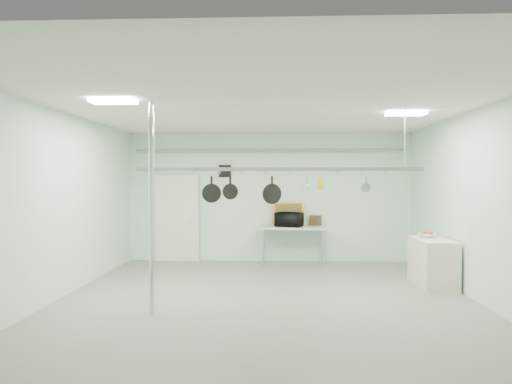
{
  "coord_description": "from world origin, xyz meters",
  "views": [
    {
      "loc": [
        0.15,
        -7.36,
        2.0
      ],
      "look_at": [
        -0.2,
        1.0,
        1.8
      ],
      "focal_mm": 32.0,
      "sensor_mm": 36.0,
      "label": 1
    }
  ],
  "objects_px": {
    "side_cabinet": "(433,263)",
    "skillet_mid": "(230,187)",
    "skillet_right": "(272,190)",
    "fruit_bowl": "(427,235)",
    "microwave": "(289,219)",
    "pot_rack": "(278,167)",
    "prep_table": "(294,230)",
    "coffee_canister": "(297,222)",
    "skillet_left": "(212,189)",
    "chrome_pole": "(152,208)"
  },
  "relations": [
    {
      "from": "chrome_pole",
      "to": "side_cabinet",
      "type": "distance_m",
      "value": 5.37
    },
    {
      "from": "prep_table",
      "to": "skillet_right",
      "type": "bearing_deg",
      "value": -98.58
    },
    {
      "from": "skillet_mid",
      "to": "skillet_right",
      "type": "height_order",
      "value": "same"
    },
    {
      "from": "side_cabinet",
      "to": "skillet_right",
      "type": "bearing_deg",
      "value": -160.16
    },
    {
      "from": "pot_rack",
      "to": "skillet_left",
      "type": "xyz_separation_m",
      "value": [
        -1.12,
        0.0,
        -0.36
      ]
    },
    {
      "from": "pot_rack",
      "to": "microwave",
      "type": "bearing_deg",
      "value": 84.92
    },
    {
      "from": "prep_table",
      "to": "coffee_canister",
      "type": "height_order",
      "value": "coffee_canister"
    },
    {
      "from": "fruit_bowl",
      "to": "microwave",
      "type": "bearing_deg",
      "value": 143.0
    },
    {
      "from": "pot_rack",
      "to": "fruit_bowl",
      "type": "xyz_separation_m",
      "value": [
        2.92,
        1.34,
        -1.29
      ]
    },
    {
      "from": "skillet_right",
      "to": "prep_table",
      "type": "bearing_deg",
      "value": 57.57
    },
    {
      "from": "coffee_canister",
      "to": "skillet_mid",
      "type": "height_order",
      "value": "skillet_mid"
    },
    {
      "from": "pot_rack",
      "to": "skillet_mid",
      "type": "distance_m",
      "value": 0.87
    },
    {
      "from": "coffee_canister",
      "to": "skillet_right",
      "type": "bearing_deg",
      "value": -99.99
    },
    {
      "from": "microwave",
      "to": "coffee_canister",
      "type": "relative_size",
      "value": 2.84
    },
    {
      "from": "side_cabinet",
      "to": "coffee_canister",
      "type": "relative_size",
      "value": 5.56
    },
    {
      "from": "prep_table",
      "to": "coffee_canister",
      "type": "bearing_deg",
      "value": 2.7
    },
    {
      "from": "pot_rack",
      "to": "skillet_right",
      "type": "height_order",
      "value": "pot_rack"
    },
    {
      "from": "pot_rack",
      "to": "skillet_right",
      "type": "distance_m",
      "value": 0.4
    },
    {
      "from": "pot_rack",
      "to": "microwave",
      "type": "height_order",
      "value": "pot_rack"
    },
    {
      "from": "prep_table",
      "to": "microwave",
      "type": "xyz_separation_m",
      "value": [
        -0.11,
        0.01,
        0.24
      ]
    },
    {
      "from": "coffee_canister",
      "to": "fruit_bowl",
      "type": "height_order",
      "value": "coffee_canister"
    },
    {
      "from": "fruit_bowl",
      "to": "prep_table",
      "type": "bearing_deg",
      "value": 142.07
    },
    {
      "from": "chrome_pole",
      "to": "coffee_canister",
      "type": "bearing_deg",
      "value": 60.44
    },
    {
      "from": "pot_rack",
      "to": "skillet_mid",
      "type": "relative_size",
      "value": 12.83
    },
    {
      "from": "skillet_mid",
      "to": "prep_table",
      "type": "bearing_deg",
      "value": 78.31
    },
    {
      "from": "side_cabinet",
      "to": "microwave",
      "type": "xyz_separation_m",
      "value": [
        -2.66,
        2.21,
        0.62
      ]
    },
    {
      "from": "skillet_mid",
      "to": "pot_rack",
      "type": "bearing_deg",
      "value": 8.33
    },
    {
      "from": "pot_rack",
      "to": "microwave",
      "type": "relative_size",
      "value": 7.82
    },
    {
      "from": "side_cabinet",
      "to": "pot_rack",
      "type": "relative_size",
      "value": 0.25
    },
    {
      "from": "side_cabinet",
      "to": "skillet_left",
      "type": "distance_m",
      "value": 4.45
    },
    {
      "from": "coffee_canister",
      "to": "skillet_left",
      "type": "height_order",
      "value": "skillet_left"
    },
    {
      "from": "microwave",
      "to": "fruit_bowl",
      "type": "bearing_deg",
      "value": 164.56
    },
    {
      "from": "coffee_canister",
      "to": "side_cabinet",
      "type": "bearing_deg",
      "value": -41.79
    },
    {
      "from": "pot_rack",
      "to": "skillet_right",
      "type": "bearing_deg",
      "value": 180.0
    },
    {
      "from": "fruit_bowl",
      "to": "skillet_left",
      "type": "height_order",
      "value": "skillet_left"
    },
    {
      "from": "skillet_right",
      "to": "microwave",
      "type": "bearing_deg",
      "value": 59.39
    },
    {
      "from": "side_cabinet",
      "to": "skillet_mid",
      "type": "distance_m",
      "value": 4.17
    },
    {
      "from": "prep_table",
      "to": "side_cabinet",
      "type": "relative_size",
      "value": 1.33
    },
    {
      "from": "chrome_pole",
      "to": "skillet_right",
      "type": "relative_size",
      "value": 6.71
    },
    {
      "from": "side_cabinet",
      "to": "fruit_bowl",
      "type": "xyz_separation_m",
      "value": [
        -0.03,
        0.24,
        0.49
      ]
    },
    {
      "from": "coffee_canister",
      "to": "fruit_bowl",
      "type": "xyz_separation_m",
      "value": [
        2.44,
        -1.97,
        -0.07
      ]
    },
    {
      "from": "side_cabinet",
      "to": "skillet_right",
      "type": "relative_size",
      "value": 2.52
    },
    {
      "from": "prep_table",
      "to": "side_cabinet",
      "type": "distance_m",
      "value": 3.39
    },
    {
      "from": "skillet_left",
      "to": "skillet_mid",
      "type": "distance_m",
      "value": 0.32
    },
    {
      "from": "skillet_left",
      "to": "skillet_mid",
      "type": "bearing_deg",
      "value": -3.44
    },
    {
      "from": "skillet_left",
      "to": "pot_rack",
      "type": "bearing_deg",
      "value": -3.44
    },
    {
      "from": "prep_table",
      "to": "fruit_bowl",
      "type": "distance_m",
      "value": 3.2
    },
    {
      "from": "skillet_right",
      "to": "skillet_left",
      "type": "bearing_deg",
      "value": 156.15
    },
    {
      "from": "fruit_bowl",
      "to": "skillet_left",
      "type": "relative_size",
      "value": 0.75
    },
    {
      "from": "microwave",
      "to": "skillet_right",
      "type": "bearing_deg",
      "value": 104.81
    }
  ]
}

